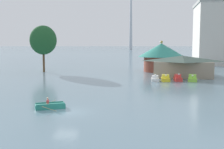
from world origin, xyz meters
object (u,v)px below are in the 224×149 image
object	(u,v)px
rowboat_with_rower	(50,106)
green_roof_pavilion	(161,55)
pedal_boat_lime	(192,79)
pedal_boat_red	(178,78)
pedal_boat_white	(155,79)
shoreline_tree_tall_left	(43,40)
boathouse	(182,66)
pedal_boat_yellow	(166,79)

from	to	relation	value
rowboat_with_rower	green_roof_pavilion	xyz separation A→B (m)	(12.67, 45.70, 3.92)
pedal_boat_lime	pedal_boat_red	bearing A→B (deg)	-86.91
pedal_boat_white	shoreline_tree_tall_left	bearing A→B (deg)	-118.05
pedal_boat_white	pedal_boat_lime	world-z (taller)	pedal_boat_white
rowboat_with_rower	boathouse	world-z (taller)	boathouse
pedal_boat_white	boathouse	distance (m)	10.01
pedal_boat_white	shoreline_tree_tall_left	size ratio (longest dim) A/B	0.21
pedal_boat_lime	green_roof_pavilion	world-z (taller)	green_roof_pavilion
pedal_boat_red	green_roof_pavilion	distance (m)	19.50
boathouse	green_roof_pavilion	bearing A→B (deg)	110.13
green_roof_pavilion	pedal_boat_yellow	bearing A→B (deg)	-88.10
rowboat_with_rower	pedal_boat_red	distance (m)	31.06
pedal_boat_yellow	boathouse	xyz separation A→B (m)	(3.71, 7.98, 1.92)
pedal_boat_yellow	boathouse	size ratio (longest dim) A/B	0.18
pedal_boat_white	pedal_boat_yellow	bearing A→B (deg)	87.83
rowboat_with_rower	pedal_boat_red	xyz separation A→B (m)	(15.70, 26.80, 0.22)
green_roof_pavilion	shoreline_tree_tall_left	distance (m)	30.70
pedal_boat_yellow	pedal_boat_lime	xyz separation A→B (m)	(5.11, 0.87, 0.01)
pedal_boat_white	pedal_boat_yellow	world-z (taller)	pedal_boat_white
rowboat_with_rower	boathouse	bearing A→B (deg)	35.46
rowboat_with_rower	pedal_boat_lime	bearing A→B (deg)	27.56
pedal_boat_lime	boathouse	bearing A→B (deg)	-163.34
pedal_boat_yellow	boathouse	distance (m)	9.01
pedal_boat_red	shoreline_tree_tall_left	bearing A→B (deg)	-117.11
pedal_boat_yellow	pedal_boat_lime	bearing A→B (deg)	97.53
pedal_boat_white	green_roof_pavilion	bearing A→B (deg)	173.95
boathouse	green_roof_pavilion	xyz separation A→B (m)	(-4.36, 11.91, 1.79)
shoreline_tree_tall_left	rowboat_with_rower	bearing A→B (deg)	-66.58
pedal_boat_yellow	shoreline_tree_tall_left	xyz separation A→B (m)	(-30.49, 13.81, 7.65)
boathouse	shoreline_tree_tall_left	world-z (taller)	shoreline_tree_tall_left
pedal_boat_white	boathouse	bearing A→B (deg)	142.26
pedal_boat_yellow	pedal_boat_lime	size ratio (longest dim) A/B	0.84
pedal_boat_lime	green_roof_pavilion	xyz separation A→B (m)	(-5.77, 19.02, 3.70)
pedal_boat_red	pedal_boat_lime	size ratio (longest dim) A/B	1.04
pedal_boat_red	pedal_boat_white	bearing A→B (deg)	-83.06
pedal_boat_white	pedal_boat_red	world-z (taller)	pedal_boat_red
pedal_boat_red	green_roof_pavilion	world-z (taller)	green_roof_pavilion
rowboat_with_rower	pedal_boat_white	distance (m)	28.19
pedal_boat_white	pedal_boat_lime	xyz separation A→B (m)	(7.11, 0.87, 0.06)
pedal_boat_white	pedal_boat_lime	size ratio (longest dim) A/B	0.91
pedal_boat_red	green_roof_pavilion	xyz separation A→B (m)	(-3.03, 18.90, 3.70)
pedal_boat_yellow	green_roof_pavilion	bearing A→B (deg)	179.75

